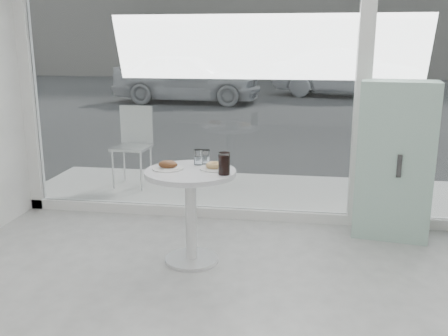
% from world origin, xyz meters
% --- Properties ---
extents(storefront, '(5.00, 0.14, 3.00)m').
position_xyz_m(storefront, '(0.07, 3.00, 1.71)').
color(storefront, white).
rests_on(storefront, ground).
extents(main_table, '(0.72, 0.72, 0.77)m').
position_xyz_m(main_table, '(-0.50, 1.90, 0.55)').
color(main_table, silver).
rests_on(main_table, ground).
extents(patio_deck, '(5.60, 1.60, 0.05)m').
position_xyz_m(patio_deck, '(0.00, 3.80, 0.03)').
color(patio_deck, silver).
rests_on(patio_deck, ground).
extents(street, '(40.00, 24.00, 0.00)m').
position_xyz_m(street, '(0.00, 16.00, -0.00)').
color(street, '#323232').
rests_on(street, ground).
extents(mint_cabinet, '(0.72, 0.53, 1.42)m').
position_xyz_m(mint_cabinet, '(1.20, 2.78, 0.71)').
color(mint_cabinet, '#91B9A6').
rests_on(mint_cabinet, ground).
extents(patio_chair, '(0.43, 0.43, 0.95)m').
position_xyz_m(patio_chair, '(-1.65, 3.89, 0.59)').
color(patio_chair, silver).
rests_on(patio_chair, patio_deck).
extents(car_white, '(4.45, 2.03, 1.48)m').
position_xyz_m(car_white, '(-3.05, 12.86, 0.74)').
color(car_white, silver).
rests_on(car_white, street).
extents(car_silver, '(5.00, 2.67, 1.56)m').
position_xyz_m(car_silver, '(1.82, 15.24, 0.78)').
color(car_silver, '#989A9F').
rests_on(car_silver, street).
extents(plate_fritter, '(0.25, 0.25, 0.07)m').
position_xyz_m(plate_fritter, '(-0.68, 1.91, 0.80)').
color(plate_fritter, silver).
rests_on(plate_fritter, main_table).
extents(plate_donut, '(0.24, 0.24, 0.06)m').
position_xyz_m(plate_donut, '(-0.32, 1.96, 0.79)').
color(plate_donut, silver).
rests_on(plate_donut, main_table).
extents(water_tumbler_a, '(0.08, 0.08, 0.12)m').
position_xyz_m(water_tumbler_a, '(-0.48, 2.10, 0.83)').
color(water_tumbler_a, white).
rests_on(water_tumbler_a, main_table).
extents(water_tumbler_b, '(0.07, 0.07, 0.12)m').
position_xyz_m(water_tumbler_b, '(-0.42, 2.14, 0.82)').
color(water_tumbler_b, white).
rests_on(water_tumbler_b, main_table).
extents(cola_glass, '(0.09, 0.09, 0.17)m').
position_xyz_m(cola_glass, '(-0.22, 1.81, 0.85)').
color(cola_glass, white).
rests_on(cola_glass, main_table).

